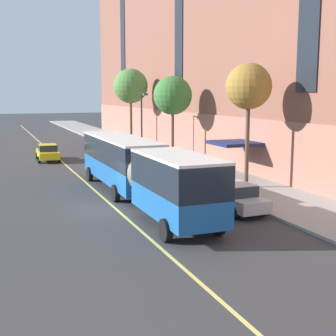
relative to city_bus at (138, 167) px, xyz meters
The scene contains 15 objects.
ground_plane 2.92m from the city_bus, 142.91° to the right, with size 260.00×260.00×0.00m, color #38383A.
sidewalk 8.33m from the city_bus, 12.29° to the left, with size 5.42×160.00×0.15m, color #9E9B93.
city_bus is the anchor object (origin of this frame).
parked_car_silver_0 5.92m from the city_bus, 45.40° to the right, with size 2.00×4.81×1.56m.
parked_car_red_1 29.83m from the city_bus, 82.09° to the left, with size 2.01×4.58×1.56m.
parked_car_darkgray_2 16.42m from the city_bus, 76.17° to the left, with size 2.00×4.73×1.56m.
parked_car_darkgray_3 5.35m from the city_bus, 37.49° to the left, with size 2.04×4.35×1.56m.
parked_car_red_6 23.11m from the city_bus, 80.31° to the left, with size 2.13×4.41×1.56m.
taxi_cab 19.15m from the city_bus, 98.50° to the left, with size 2.08×4.54×1.56m.
street_tree_mid_block 8.99m from the city_bus, ahead, with size 2.95×2.95×8.00m.
street_tree_far_uptown 16.26m from the city_bus, 60.79° to the left, with size 3.47×3.47×7.64m.
street_tree_far_downtown 28.31m from the city_bus, 73.99° to the left, with size 3.95×3.95×8.91m.
street_lamp 17.87m from the city_bus, 70.92° to the left, with size 0.36×1.48×6.14m.
fire_hydrant 11.81m from the city_bus, 60.85° to the left, with size 0.42×0.24×0.72m.
lane_centerline 3.14m from the city_bus, 134.59° to the left, with size 0.16×140.00×0.01m, color #E0D66B.
Camera 1 is at (-6.34, -24.26, 6.22)m, focal length 50.00 mm.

